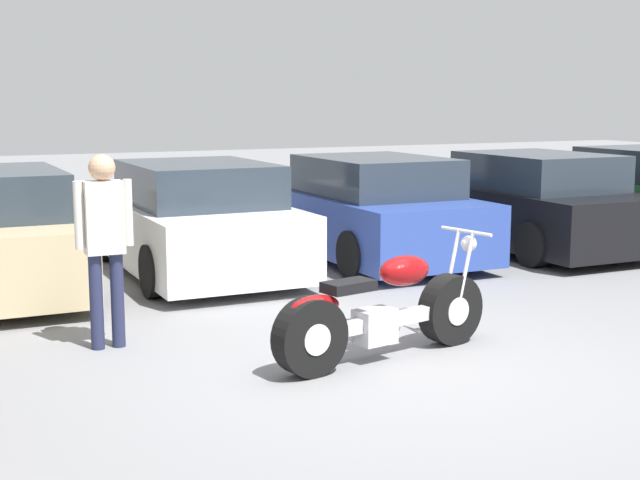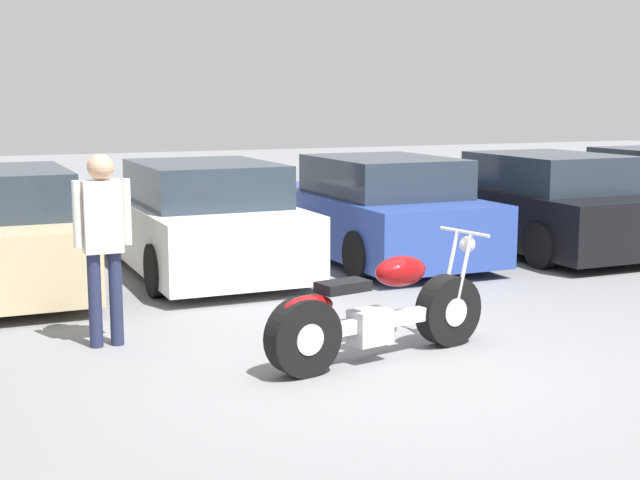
% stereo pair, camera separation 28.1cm
% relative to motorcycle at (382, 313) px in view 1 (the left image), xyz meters
% --- Properties ---
extents(ground_plane, '(60.00, 60.00, 0.00)m').
position_rel_motorcycle_xyz_m(ground_plane, '(0.06, -0.22, -0.41)').
color(ground_plane, slate).
extents(motorcycle, '(2.25, 0.83, 1.06)m').
position_rel_motorcycle_xyz_m(motorcycle, '(0.00, 0.00, 0.00)').
color(motorcycle, black).
rests_on(motorcycle, ground_plane).
extents(parked_car_white, '(1.95, 4.16, 1.44)m').
position_rel_motorcycle_xyz_m(parked_car_white, '(-0.31, 4.44, 0.25)').
color(parked_car_white, white).
rests_on(parked_car_white, ground_plane).
extents(parked_car_blue, '(1.95, 4.16, 1.44)m').
position_rel_motorcycle_xyz_m(parked_car_blue, '(2.24, 4.41, 0.25)').
color(parked_car_blue, '#2D479E').
rests_on(parked_car_blue, ground_plane).
extents(parked_car_black, '(1.95, 4.16, 1.44)m').
position_rel_motorcycle_xyz_m(parked_car_black, '(4.79, 4.08, 0.25)').
color(parked_car_black, black).
rests_on(parked_car_black, ground_plane).
extents(person_standing, '(0.52, 0.24, 1.77)m').
position_rel_motorcycle_xyz_m(person_standing, '(-2.09, 1.37, 0.64)').
color(person_standing, '#232847').
rests_on(person_standing, ground_plane).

